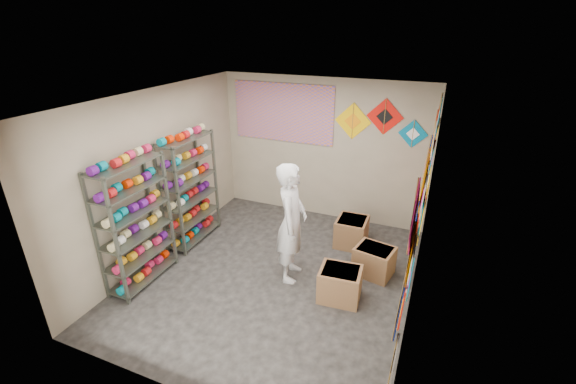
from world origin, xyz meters
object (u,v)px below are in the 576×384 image
at_px(carton_a, 340,284).
at_px(carton_b, 374,261).
at_px(shelf_rack_front, 135,224).
at_px(shelf_rack_back, 190,190).
at_px(shopkeeper, 292,223).
at_px(carton_c, 351,232).

bearing_deg(carton_a, carton_b, 61.93).
distance_m(shelf_rack_front, carton_b, 3.57).
relative_size(carton_a, carton_b, 1.02).
bearing_deg(shelf_rack_back, shopkeeper, -9.91).
xyz_separation_m(shelf_rack_back, shopkeeper, (2.02, -0.35, -0.03)).
relative_size(shelf_rack_front, shelf_rack_back, 1.00).
height_order(shopkeeper, carton_c, shopkeeper).
bearing_deg(carton_c, carton_b, -54.59).
bearing_deg(carton_b, carton_c, 137.93).
distance_m(shelf_rack_back, shopkeeper, 2.05).
xyz_separation_m(shelf_rack_front, shopkeeper, (2.02, 0.95, -0.03)).
xyz_separation_m(shelf_rack_front, carton_a, (2.85, 0.71, -0.71)).
distance_m(shelf_rack_front, carton_c, 3.51).
height_order(shelf_rack_front, shopkeeper, shelf_rack_front).
bearing_deg(carton_a, shelf_rack_front, -170.61).
bearing_deg(carton_a, carton_c, 93.13).
distance_m(shelf_rack_front, carton_a, 3.02).
relative_size(carton_a, carton_c, 1.01).
height_order(shopkeeper, carton_a, shopkeeper).
bearing_deg(carton_b, carton_a, -102.00).
bearing_deg(carton_c, shelf_rack_back, -162.52).
xyz_separation_m(shelf_rack_back, carton_c, (2.64, 0.89, -0.71)).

